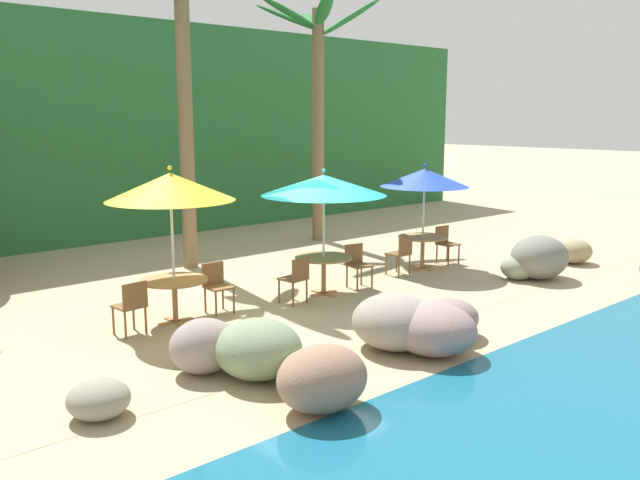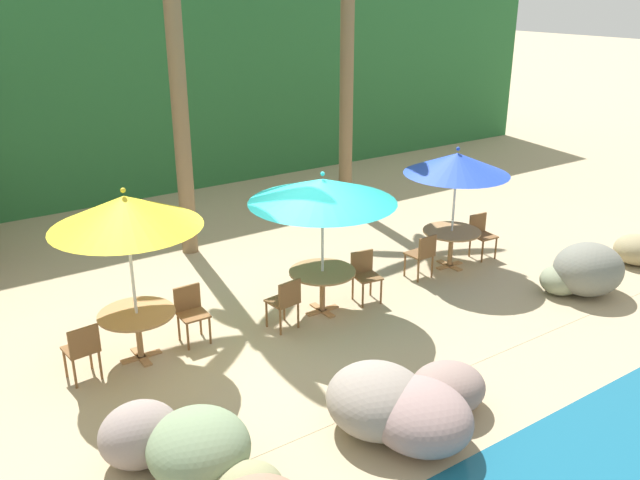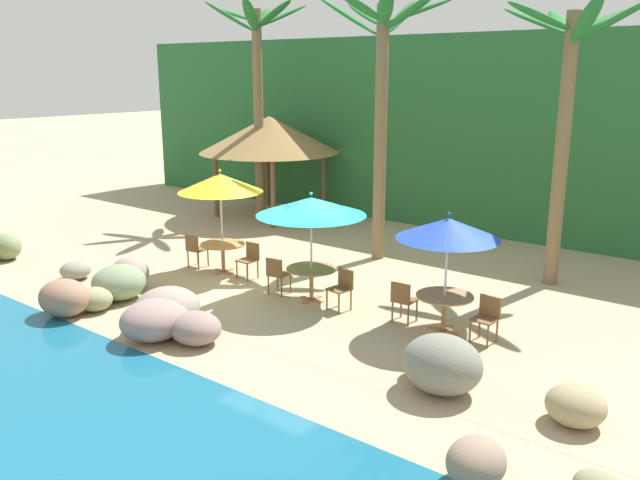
{
  "view_description": "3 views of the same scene",
  "coord_description": "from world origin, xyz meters",
  "px_view_note": "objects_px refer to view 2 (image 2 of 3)",
  "views": [
    {
      "loc": [
        -7.68,
        -9.3,
        3.36
      ],
      "look_at": [
        0.32,
        -0.17,
        1.12
      ],
      "focal_mm": 37.43,
      "sensor_mm": 36.0,
      "label": 1
    },
    {
      "loc": [
        -5.12,
        -8.25,
        5.14
      ],
      "look_at": [
        0.78,
        0.39,
        1.12
      ],
      "focal_mm": 37.52,
      "sensor_mm": 36.0,
      "label": 2
    },
    {
      "loc": [
        9.1,
        -10.61,
        4.89
      ],
      "look_at": [
        0.7,
        0.16,
        1.36
      ],
      "focal_mm": 36.78,
      "sensor_mm": 36.0,
      "label": 3
    }
  ],
  "objects_px": {
    "dining_table_yellow": "(137,321)",
    "chair_yellow_seaward": "(191,310)",
    "umbrella_blue": "(457,164)",
    "chair_blue_seaward": "(481,232)",
    "chair_blue_inland": "(423,253)",
    "umbrella_teal": "(323,191)",
    "dining_table_teal": "(322,278)",
    "umbrella_yellow": "(125,212)",
    "chair_teal_seaward": "(365,272)",
    "chair_teal_inland": "(286,300)",
    "palm_tree_second": "(174,13)",
    "palm_tree_third": "(347,24)",
    "dining_table_blue": "(451,237)",
    "chair_yellow_inland": "(83,348)"
  },
  "relations": [
    {
      "from": "dining_table_yellow",
      "to": "chair_yellow_seaward",
      "type": "distance_m",
      "value": 0.86
    },
    {
      "from": "chair_yellow_seaward",
      "to": "umbrella_blue",
      "type": "distance_m",
      "value": 5.54
    },
    {
      "from": "chair_blue_seaward",
      "to": "chair_blue_inland",
      "type": "height_order",
      "value": "same"
    },
    {
      "from": "umbrella_teal",
      "to": "dining_table_teal",
      "type": "relative_size",
      "value": 2.2
    },
    {
      "from": "umbrella_yellow",
      "to": "chair_blue_inland",
      "type": "height_order",
      "value": "umbrella_yellow"
    },
    {
      "from": "chair_yellow_seaward",
      "to": "chair_teal_seaward",
      "type": "xyz_separation_m",
      "value": [
        3.05,
        -0.38,
        0.0
      ]
    },
    {
      "from": "chair_teal_inland",
      "to": "palm_tree_second",
      "type": "height_order",
      "value": "palm_tree_second"
    },
    {
      "from": "chair_yellow_seaward",
      "to": "umbrella_blue",
      "type": "xyz_separation_m",
      "value": [
        5.32,
        -0.16,
        1.54
      ]
    },
    {
      "from": "umbrella_yellow",
      "to": "dining_table_teal",
      "type": "distance_m",
      "value": 3.47
    },
    {
      "from": "chair_blue_inland",
      "to": "palm_tree_third",
      "type": "height_order",
      "value": "palm_tree_third"
    },
    {
      "from": "dining_table_blue",
      "to": "palm_tree_second",
      "type": "relative_size",
      "value": 0.16
    },
    {
      "from": "dining_table_yellow",
      "to": "umbrella_blue",
      "type": "relative_size",
      "value": 0.47
    },
    {
      "from": "umbrella_yellow",
      "to": "dining_table_blue",
      "type": "relative_size",
      "value": 2.36
    },
    {
      "from": "umbrella_yellow",
      "to": "umbrella_teal",
      "type": "bearing_deg",
      "value": -5.07
    },
    {
      "from": "umbrella_yellow",
      "to": "chair_yellow_seaward",
      "type": "bearing_deg",
      "value": 4.85
    },
    {
      "from": "umbrella_yellow",
      "to": "palm_tree_second",
      "type": "xyz_separation_m",
      "value": [
        2.36,
        3.47,
        2.37
      ]
    },
    {
      "from": "dining_table_blue",
      "to": "palm_tree_second",
      "type": "xyz_separation_m",
      "value": [
        -3.81,
        3.56,
        4.02
      ]
    },
    {
      "from": "chair_blue_seaward",
      "to": "dining_table_yellow",
      "type": "bearing_deg",
      "value": 179.58
    },
    {
      "from": "dining_table_yellow",
      "to": "umbrella_teal",
      "type": "relative_size",
      "value": 0.45
    },
    {
      "from": "chair_blue_seaward",
      "to": "umbrella_teal",
      "type": "bearing_deg",
      "value": -176.85
    },
    {
      "from": "chair_yellow_seaward",
      "to": "chair_yellow_inland",
      "type": "bearing_deg",
      "value": -171.91
    },
    {
      "from": "umbrella_teal",
      "to": "chair_blue_seaward",
      "type": "distance_m",
      "value": 4.29
    },
    {
      "from": "dining_table_yellow",
      "to": "chair_yellow_inland",
      "type": "distance_m",
      "value": 0.86
    },
    {
      "from": "dining_table_teal",
      "to": "palm_tree_second",
      "type": "xyz_separation_m",
      "value": [
        -0.69,
        3.74,
        4.02
      ]
    },
    {
      "from": "palm_tree_third",
      "to": "umbrella_teal",
      "type": "bearing_deg",
      "value": -130.01
    },
    {
      "from": "chair_yellow_seaward",
      "to": "chair_teal_inland",
      "type": "distance_m",
      "value": 1.46
    },
    {
      "from": "chair_yellow_inland",
      "to": "umbrella_blue",
      "type": "xyz_separation_m",
      "value": [
        7.01,
        0.08,
        1.54
      ]
    },
    {
      "from": "chair_yellow_seaward",
      "to": "umbrella_teal",
      "type": "height_order",
      "value": "umbrella_teal"
    },
    {
      "from": "umbrella_yellow",
      "to": "chair_yellow_inland",
      "type": "bearing_deg",
      "value": -168.67
    },
    {
      "from": "dining_table_yellow",
      "to": "chair_blue_inland",
      "type": "relative_size",
      "value": 1.26
    },
    {
      "from": "dining_table_teal",
      "to": "chair_blue_seaward",
      "type": "bearing_deg",
      "value": 3.15
    },
    {
      "from": "chair_blue_seaward",
      "to": "chair_teal_inland",
      "type": "bearing_deg",
      "value": -175.1
    },
    {
      "from": "dining_table_teal",
      "to": "chair_blue_inland",
      "type": "bearing_deg",
      "value": 1.42
    },
    {
      "from": "chair_teal_inland",
      "to": "palm_tree_second",
      "type": "relative_size",
      "value": 0.13
    },
    {
      "from": "umbrella_blue",
      "to": "palm_tree_second",
      "type": "relative_size",
      "value": 0.35
    },
    {
      "from": "umbrella_yellow",
      "to": "palm_tree_second",
      "type": "relative_size",
      "value": 0.38
    },
    {
      "from": "dining_table_blue",
      "to": "chair_blue_inland",
      "type": "relative_size",
      "value": 1.26
    },
    {
      "from": "chair_teal_seaward",
      "to": "palm_tree_second",
      "type": "distance_m",
      "value": 5.8
    },
    {
      "from": "chair_yellow_seaward",
      "to": "palm_tree_third",
      "type": "relative_size",
      "value": 0.14
    },
    {
      "from": "chair_yellow_seaward",
      "to": "chair_yellow_inland",
      "type": "distance_m",
      "value": 1.71
    },
    {
      "from": "dining_table_teal",
      "to": "chair_teal_seaward",
      "type": "relative_size",
      "value": 1.26
    },
    {
      "from": "dining_table_yellow",
      "to": "dining_table_blue",
      "type": "height_order",
      "value": "same"
    },
    {
      "from": "chair_teal_inland",
      "to": "dining_table_blue",
      "type": "xyz_separation_m",
      "value": [
        3.96,
        0.38,
        0.1
      ]
    },
    {
      "from": "umbrella_yellow",
      "to": "dining_table_blue",
      "type": "xyz_separation_m",
      "value": [
        6.17,
        -0.09,
        -1.65
      ]
    },
    {
      "from": "dining_table_yellow",
      "to": "chair_teal_inland",
      "type": "height_order",
      "value": "chair_teal_inland"
    },
    {
      "from": "chair_teal_inland",
      "to": "chair_blue_seaward",
      "type": "height_order",
      "value": "same"
    },
    {
      "from": "dining_table_teal",
      "to": "dining_table_blue",
      "type": "relative_size",
      "value": 1.0
    },
    {
      "from": "chair_yellow_seaward",
      "to": "dining_table_teal",
      "type": "height_order",
      "value": "chair_yellow_seaward"
    },
    {
      "from": "palm_tree_third",
      "to": "chair_teal_inland",
      "type": "bearing_deg",
      "value": -134.55
    },
    {
      "from": "umbrella_teal",
      "to": "palm_tree_second",
      "type": "xyz_separation_m",
      "value": [
        -0.69,
        3.74,
        2.53
      ]
    }
  ]
}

